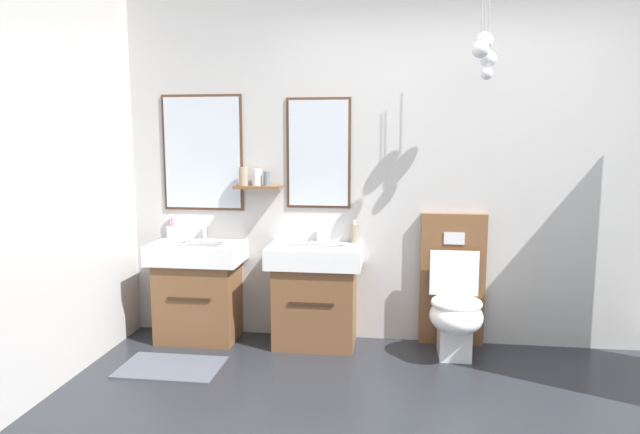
# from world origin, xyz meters

# --- Properties ---
(wall_back) EXTENTS (5.10, 0.60, 2.63)m
(wall_back) POSITION_xyz_m (-0.02, 1.64, 1.32)
(wall_back) COLOR #B7B5B2
(wall_back) RESTS_ON ground
(bath_mat) EXTENTS (0.68, 0.44, 0.01)m
(bath_mat) POSITION_xyz_m (-1.85, 0.82, 0.01)
(bath_mat) COLOR #474C56
(bath_mat) RESTS_ON ground
(vanity_sink_left) EXTENTS (0.70, 0.45, 0.76)m
(vanity_sink_left) POSITION_xyz_m (-1.85, 1.40, 0.40)
(vanity_sink_left) COLOR brown
(vanity_sink_left) RESTS_ON ground
(tap_on_left_sink) EXTENTS (0.03, 0.13, 0.11)m
(tap_on_left_sink) POSITION_xyz_m (-1.85, 1.56, 0.83)
(tap_on_left_sink) COLOR silver
(tap_on_left_sink) RESTS_ON vanity_sink_left
(vanity_sink_right) EXTENTS (0.70, 0.45, 0.76)m
(vanity_sink_right) POSITION_xyz_m (-0.94, 1.40, 0.40)
(vanity_sink_right) COLOR brown
(vanity_sink_right) RESTS_ON ground
(tap_on_right_sink) EXTENTS (0.03, 0.13, 0.11)m
(tap_on_right_sink) POSITION_xyz_m (-0.94, 1.56, 0.83)
(tap_on_right_sink) COLOR silver
(tap_on_right_sink) RESTS_ON vanity_sink_right
(toilet) EXTENTS (0.48, 0.62, 1.00)m
(toilet) POSITION_xyz_m (0.08, 1.38, 0.38)
(toilet) COLOR brown
(toilet) RESTS_ON ground
(toothbrush_cup) EXTENTS (0.07, 0.07, 0.20)m
(toothbrush_cup) POSITION_xyz_m (-2.12, 1.55, 0.82)
(toothbrush_cup) COLOR silver
(toothbrush_cup) RESTS_ON vanity_sink_left
(soap_dispenser) EXTENTS (0.06, 0.06, 0.18)m
(soap_dispenser) POSITION_xyz_m (-0.66, 1.56, 0.84)
(soap_dispenser) COLOR gray
(soap_dispenser) RESTS_ON vanity_sink_right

